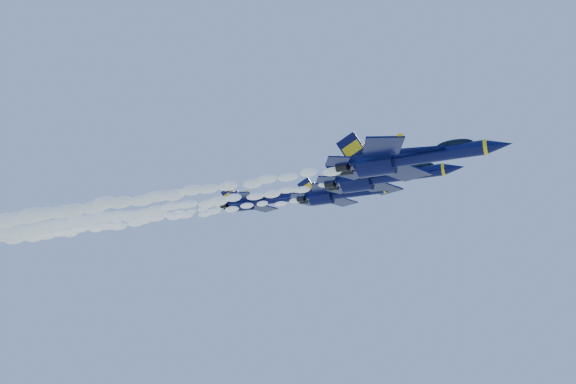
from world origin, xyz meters
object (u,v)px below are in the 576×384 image
at_px(jet_second, 384,177).
at_px(jet_fourth, 259,201).
at_px(jet_third, 341,194).
at_px(jet_lead, 410,157).

relative_size(jet_second, jet_fourth, 1.16).
distance_m(jet_third, jet_fourth, 17.18).
relative_size(jet_lead, jet_third, 1.23).
xyz_separation_m(jet_third, jet_fourth, (-15.93, 5.96, 2.41)).
height_order(jet_second, jet_third, jet_second).
distance_m(jet_lead, jet_fourth, 39.13).
bearing_deg(jet_fourth, jet_lead, -39.07).
bearing_deg(jet_third, jet_second, -37.06).
height_order(jet_lead, jet_third, jet_third).
bearing_deg(jet_lead, jet_second, 116.66).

